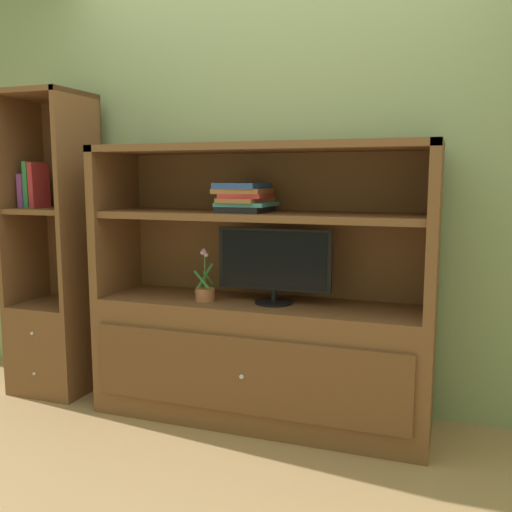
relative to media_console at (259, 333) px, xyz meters
name	(u,v)px	position (x,y,z in m)	size (l,w,h in m)	color
ground_plane	(231,451)	(0.00, -0.41, -0.47)	(8.00, 8.00, 0.00)	tan
painted_rear_wall	(280,158)	(0.00, 0.34, 0.93)	(6.00, 0.10, 2.80)	#8C9E6B
media_console	(259,333)	(0.00, 0.00, 0.00)	(1.78, 0.51, 1.46)	brown
tv_monitor	(274,263)	(0.08, -0.01, 0.38)	(0.60, 0.20, 0.39)	black
potted_plant	(205,291)	(-0.28, -0.07, 0.22)	(0.12, 0.12, 0.28)	#B26642
magazine_stack	(245,198)	(-0.08, 0.00, 0.71)	(0.28, 0.35, 0.15)	black
bookshelf_tall	(57,295)	(-1.31, 0.01, 0.11)	(0.45, 0.43, 1.78)	brown
upright_book_row	(34,187)	(-1.42, -0.01, 0.76)	(0.11, 0.17, 0.27)	purple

